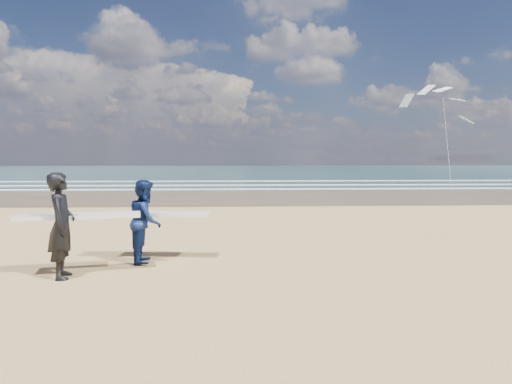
{
  "coord_description": "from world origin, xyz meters",
  "views": [
    {
      "loc": [
        1.24,
        -8.14,
        2.15
      ],
      "look_at": [
        1.97,
        6.0,
        1.1
      ],
      "focal_mm": 32.0,
      "sensor_mm": 36.0,
      "label": 1
    }
  ],
  "objects": [
    {
      "name": "surfer_far",
      "position": [
        -0.54,
        1.32,
        0.86
      ],
      "size": [
        2.24,
        1.14,
        1.71
      ],
      "color": "#0A173D",
      "rests_on": "ground"
    },
    {
      "name": "surfer_near",
      "position": [
        -1.79,
        0.13,
        0.96
      ],
      "size": [
        2.26,
        1.22,
        1.9
      ],
      "color": "black",
      "rests_on": "ground"
    },
    {
      "name": "foam_breakers",
      "position": [
        20.0,
        28.1,
        0.05
      ],
      "size": [
        220.0,
        11.7,
        0.05
      ],
      "color": "white",
      "rests_on": "ground"
    },
    {
      "name": "ocean",
      "position": [
        20.0,
        72.0,
        0.01
      ],
      "size": [
        220.0,
        100.0,
        0.02
      ],
      "primitive_type": "cube",
      "color": "#193638",
      "rests_on": "ground"
    },
    {
      "name": "kite_1",
      "position": [
        17.46,
        26.09,
        4.9
      ],
      "size": [
        5.94,
        4.75,
        8.72
      ],
      "color": "slate",
      "rests_on": "ground"
    }
  ]
}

